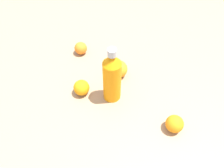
# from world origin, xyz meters

# --- Properties ---
(ground_plane) EXTENTS (2.40, 2.40, 0.00)m
(ground_plane) POSITION_xyz_m (0.00, 0.00, 0.00)
(ground_plane) COLOR #9E7F60
(water_bottle) EXTENTS (0.07, 0.07, 0.26)m
(water_bottle) POSITION_xyz_m (-0.02, -0.02, 0.12)
(water_bottle) COLOR orange
(water_bottle) RESTS_ON ground_plane
(orange_0) EXTENTS (0.07, 0.07, 0.07)m
(orange_0) POSITION_xyz_m (0.06, 0.08, 0.03)
(orange_0) COLOR orange
(orange_0) RESTS_ON ground_plane
(orange_1) EXTENTS (0.07, 0.07, 0.07)m
(orange_1) POSITION_xyz_m (-0.28, -0.14, 0.03)
(orange_1) COLOR orange
(orange_1) RESTS_ON ground_plane
(orange_2) EXTENTS (0.06, 0.06, 0.06)m
(orange_2) POSITION_xyz_m (0.29, -0.03, 0.03)
(orange_2) COLOR orange
(orange_2) RESTS_ON ground_plane
(orange_3) EXTENTS (0.08, 0.08, 0.08)m
(orange_3) POSITION_xyz_m (0.07, -0.11, 0.04)
(orange_3) COLOR orange
(orange_3) RESTS_ON ground_plane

